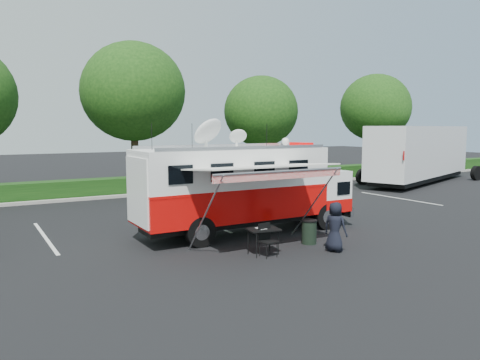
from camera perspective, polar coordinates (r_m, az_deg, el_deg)
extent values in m
plane|color=black|center=(17.25, 0.84, -6.44)|extent=(120.00, 120.00, 0.00)
cube|color=#9E998E|center=(28.64, -3.70, -1.16)|extent=(60.00, 0.35, 0.15)
cube|color=black|center=(29.39, -4.49, -0.14)|extent=(60.00, 1.20, 1.00)
cylinder|color=black|center=(28.78, -12.69, 3.39)|extent=(0.44, 0.44, 4.80)
ellipsoid|color=#14380F|center=(28.82, -12.87, 10.45)|extent=(6.14, 6.14, 5.84)
cylinder|color=black|center=(32.67, 2.56, 3.17)|extent=(0.44, 0.44, 4.00)
ellipsoid|color=#14380F|center=(32.64, 2.59, 8.37)|extent=(5.12, 5.12, 4.86)
cylinder|color=black|center=(39.71, 16.05, 3.79)|extent=(0.44, 0.44, 4.40)
ellipsoid|color=#14380F|center=(39.71, 16.19, 8.49)|extent=(5.63, 5.63, 5.35)
cube|color=silver|center=(17.94, -22.67, -6.43)|extent=(0.12, 5.50, 0.01)
cube|color=silver|center=(19.61, -4.97, -4.89)|extent=(0.12, 5.50, 0.01)
cube|color=silver|center=(22.78, 8.82, -3.36)|extent=(0.12, 5.50, 0.01)
cube|color=silver|center=(26.93, 18.78, -2.12)|extent=(0.12, 5.50, 0.01)
cube|color=black|center=(17.15, 0.85, -4.82)|extent=(7.78, 1.27, 0.27)
cylinder|color=black|center=(18.03, 10.43, -4.37)|extent=(1.00, 0.29, 1.00)
cylinder|color=black|center=(19.56, 6.62, -3.47)|extent=(1.00, 0.29, 1.00)
cylinder|color=black|center=(15.20, -4.85, -6.31)|extent=(1.00, 0.29, 1.00)
cylinder|color=black|center=(16.98, -7.75, -4.99)|extent=(1.00, 0.29, 1.00)
cube|color=silver|center=(19.56, 11.25, -3.41)|extent=(0.18, 2.26, 0.36)
cube|color=white|center=(18.99, 9.77, -1.05)|extent=(1.27, 2.26, 1.54)
cube|color=red|center=(19.07, 9.74, -2.67)|extent=(1.29, 2.28, 0.50)
cube|color=black|center=(19.34, 11.12, -0.14)|extent=(0.11, 1.96, 0.63)
cube|color=red|center=(16.71, -1.01, -2.75)|extent=(6.88, 2.26, 1.09)
cube|color=red|center=(16.64, -1.01, -0.91)|extent=(6.90, 2.28, 0.09)
cube|color=white|center=(16.56, -1.02, 1.42)|extent=(6.88, 2.26, 1.27)
cube|color=silver|center=(16.52, -1.02, 3.74)|extent=(6.88, 2.26, 0.07)
cube|color=#CC0505|center=(18.22, 7.47, 4.33)|extent=(0.50, 0.86, 0.14)
sphere|color=white|center=(18.88, 5.57, 4.70)|extent=(0.31, 0.31, 0.31)
ellipsoid|color=silver|center=(15.92, -3.93, 5.94)|extent=(1.09, 1.09, 0.33)
ellipsoid|color=silver|center=(16.84, -0.25, 5.36)|extent=(0.63, 0.63, 0.18)
cylinder|color=black|center=(15.67, -10.71, 5.17)|extent=(0.02, 0.02, 0.91)
cylinder|color=black|center=(16.21, -5.86, 5.29)|extent=(0.02, 0.02, 0.91)
cylinder|color=black|center=(17.71, 3.27, 5.40)|extent=(0.02, 0.02, 0.91)
cube|color=silver|center=(14.56, 2.63, 1.63)|extent=(4.53, 2.17, 0.19)
cube|color=red|center=(13.69, 5.06, 0.62)|extent=(4.53, 0.04, 0.25)
cylinder|color=#B2B2B7|center=(13.67, 5.11, 1.07)|extent=(4.53, 0.07, 0.07)
cylinder|color=#B2B2B7|center=(13.69, -4.33, -4.34)|extent=(0.05, 2.36, 2.61)
cylinder|color=#B2B2B7|center=(15.84, 8.89, -2.93)|extent=(0.05, 2.36, 2.61)
imported|color=black|center=(15.04, 11.45, -8.50)|extent=(0.73, 0.89, 1.55)
cube|color=black|center=(14.22, 2.85, -6.02)|extent=(1.05, 0.82, 0.04)
cylinder|color=black|center=(13.90, 2.04, -7.95)|extent=(0.02, 0.02, 0.78)
cylinder|color=black|center=(14.31, 0.98, -7.54)|extent=(0.02, 0.02, 0.78)
cylinder|color=black|center=(14.32, 4.70, -7.54)|extent=(0.02, 0.02, 0.78)
cylinder|color=black|center=(14.71, 3.60, -7.15)|extent=(0.02, 0.02, 0.78)
cube|color=silver|center=(14.23, 2.57, -5.91)|extent=(0.24, 0.33, 0.01)
cube|color=black|center=(14.04, 3.48, -7.50)|extent=(0.52, 0.52, 0.04)
cube|color=black|center=(14.17, 2.96, -6.29)|extent=(0.47, 0.10, 0.52)
cylinder|color=black|center=(13.85, 3.25, -8.69)|extent=(0.02, 0.02, 0.46)
cylinder|color=black|center=(14.15, 2.41, -8.35)|extent=(0.02, 0.02, 0.46)
cylinder|color=black|center=(14.05, 4.53, -8.47)|extent=(0.02, 0.02, 0.46)
cylinder|color=black|center=(14.35, 3.68, -8.15)|extent=(0.02, 0.02, 0.46)
cylinder|color=black|center=(15.76, 8.42, -6.33)|extent=(0.49, 0.49, 0.76)
cylinder|color=black|center=(15.68, 8.45, -4.91)|extent=(0.53, 0.53, 0.04)
cube|color=silver|center=(34.99, 21.14, 3.35)|extent=(12.92, 6.80, 3.40)
cube|color=#B20C0C|center=(34.16, 22.91, 3.21)|extent=(11.43, 4.12, 0.53)
cube|color=black|center=(35.12, 21.02, 0.31)|extent=(11.81, 6.14, 0.32)
cylinder|color=black|center=(31.12, 17.81, 0.00)|extent=(1.06, 0.32, 1.06)
cylinder|color=black|center=(32.71, 14.76, 0.39)|extent=(1.06, 0.32, 1.06)
cylinder|color=black|center=(32.07, 19.33, 0.13)|extent=(1.06, 0.32, 1.06)
cylinder|color=black|center=(33.63, 16.30, 0.50)|extent=(1.06, 0.32, 1.06)
cylinder|color=black|center=(38.31, 26.89, 0.76)|extent=(1.06, 0.32, 1.06)
cylinder|color=black|center=(39.61, 24.05, 1.06)|extent=(1.06, 0.32, 1.06)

